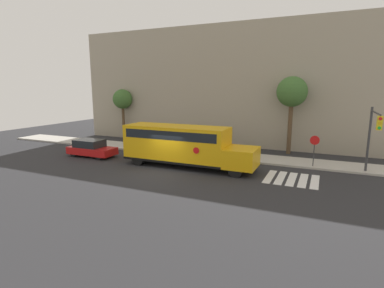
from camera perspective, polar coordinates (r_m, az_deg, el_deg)
ground_plane at (r=21.30m, az=-5.65°, el=-5.32°), size 60.00×60.00×0.00m
sidewalk_strip at (r=26.94m, az=1.21°, el=-1.69°), size 44.00×3.00×0.15m
building_backdrop at (r=32.39m, az=5.82°, el=10.91°), size 32.00×4.00×11.99m
crosswalk_stripes at (r=20.66m, az=18.46°, el=-6.34°), size 3.30×3.20×0.01m
school_bus at (r=22.29m, az=-1.86°, el=0.04°), size 10.03×2.57×3.05m
parked_car at (r=27.18m, az=-18.64°, el=-0.76°), size 4.20×1.79×1.45m
stop_sign at (r=23.62m, az=22.26°, el=-0.52°), size 0.67×0.10×2.42m
traffic_light at (r=22.28m, az=31.17°, el=2.07°), size 0.28×3.87×4.59m
tree_near_sidewalk at (r=35.28m, az=-13.09°, el=8.21°), size 2.20×2.20×5.67m
tree_far_sidewalk at (r=27.72m, az=18.49°, el=9.21°), size 2.64×2.64×6.83m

